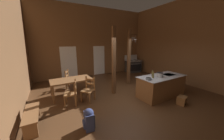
{
  "coord_description": "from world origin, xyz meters",
  "views": [
    {
      "loc": [
        -2.89,
        -3.94,
        2.3
      ],
      "look_at": [
        -0.28,
        0.93,
        1.03
      ],
      "focal_mm": 19.28,
      "sensor_mm": 36.0,
      "label": 1
    }
  ],
  "objects_px": {
    "step_stool": "(182,100)",
    "stockpot_on_counter": "(160,75)",
    "bottle_short_on_counter": "(153,74)",
    "mixing_bowl_on_counter": "(149,79)",
    "dining_table": "(71,81)",
    "backpack": "(89,118)",
    "stove_range": "(133,66)",
    "bench_along_left_wall": "(32,117)",
    "bottle_tall_on_counter": "(153,76)",
    "ladderback_chair_by_post": "(70,79)",
    "ladderback_chair_at_table_end": "(89,90)",
    "ladderback_chair_near_window": "(72,93)",
    "kitchen_island": "(161,86)"
  },
  "relations": [
    {
      "from": "backpack",
      "to": "bottle_short_on_counter",
      "type": "relative_size",
      "value": 2.18
    },
    {
      "from": "bench_along_left_wall",
      "to": "bottle_tall_on_counter",
      "type": "distance_m",
      "value": 4.3
    },
    {
      "from": "ladderback_chair_near_window",
      "to": "bottle_tall_on_counter",
      "type": "xyz_separation_m",
      "value": [
        3.01,
        -1.07,
        0.55
      ]
    },
    {
      "from": "stove_range",
      "to": "ladderback_chair_by_post",
      "type": "relative_size",
      "value": 1.39
    },
    {
      "from": "step_stool",
      "to": "ladderback_chair_near_window",
      "type": "bearing_deg",
      "value": 152.03
    },
    {
      "from": "step_stool",
      "to": "ladderback_chair_near_window",
      "type": "xyz_separation_m",
      "value": [
        -3.68,
        1.95,
        0.27
      ]
    },
    {
      "from": "stockpot_on_counter",
      "to": "ladderback_chair_at_table_end",
      "type": "bearing_deg",
      "value": 156.63
    },
    {
      "from": "step_stool",
      "to": "stockpot_on_counter",
      "type": "height_order",
      "value": "stockpot_on_counter"
    },
    {
      "from": "stove_range",
      "to": "mixing_bowl_on_counter",
      "type": "height_order",
      "value": "stove_range"
    },
    {
      "from": "dining_table",
      "to": "bottle_short_on_counter",
      "type": "height_order",
      "value": "bottle_short_on_counter"
    },
    {
      "from": "ladderback_chair_by_post",
      "to": "bench_along_left_wall",
      "type": "bearing_deg",
      "value": -119.37
    },
    {
      "from": "ladderback_chair_by_post",
      "to": "bottle_tall_on_counter",
      "type": "xyz_separation_m",
      "value": [
        2.79,
        -2.89,
        0.55
      ]
    },
    {
      "from": "dining_table",
      "to": "stove_range",
      "type": "bearing_deg",
      "value": 23.42
    },
    {
      "from": "bench_along_left_wall",
      "to": "bottle_tall_on_counter",
      "type": "bearing_deg",
      "value": -4.45
    },
    {
      "from": "bench_along_left_wall",
      "to": "backpack",
      "type": "distance_m",
      "value": 1.6
    },
    {
      "from": "ladderback_chair_at_table_end",
      "to": "backpack",
      "type": "relative_size",
      "value": 1.59
    },
    {
      "from": "bottle_tall_on_counter",
      "to": "dining_table",
      "type": "bearing_deg",
      "value": 145.91
    },
    {
      "from": "dining_table",
      "to": "ladderback_chair_by_post",
      "type": "xyz_separation_m",
      "value": [
        0.07,
        0.96,
        -0.2
      ]
    },
    {
      "from": "dining_table",
      "to": "bench_along_left_wall",
      "type": "bearing_deg",
      "value": -130.45
    },
    {
      "from": "backpack",
      "to": "bottle_short_on_counter",
      "type": "distance_m",
      "value": 3.16
    },
    {
      "from": "ladderback_chair_near_window",
      "to": "mixing_bowl_on_counter",
      "type": "bearing_deg",
      "value": -23.66
    },
    {
      "from": "backpack",
      "to": "dining_table",
      "type": "bearing_deg",
      "value": 89.82
    },
    {
      "from": "dining_table",
      "to": "backpack",
      "type": "bearing_deg",
      "value": -90.18
    },
    {
      "from": "kitchen_island",
      "to": "dining_table",
      "type": "distance_m",
      "value": 3.93
    },
    {
      "from": "backpack",
      "to": "mixing_bowl_on_counter",
      "type": "distance_m",
      "value": 2.64
    },
    {
      "from": "ladderback_chair_near_window",
      "to": "ladderback_chair_at_table_end",
      "type": "xyz_separation_m",
      "value": [
        0.66,
        0.04,
        0.0
      ]
    },
    {
      "from": "kitchen_island",
      "to": "stove_range",
      "type": "relative_size",
      "value": 1.67
    },
    {
      "from": "kitchen_island",
      "to": "backpack",
      "type": "distance_m",
      "value": 3.48
    },
    {
      "from": "bench_along_left_wall",
      "to": "bottle_short_on_counter",
      "type": "relative_size",
      "value": 4.29
    },
    {
      "from": "ladderback_chair_near_window",
      "to": "stockpot_on_counter",
      "type": "height_order",
      "value": "stockpot_on_counter"
    },
    {
      "from": "stove_range",
      "to": "bottle_short_on_counter",
      "type": "bearing_deg",
      "value": -117.67
    },
    {
      "from": "stove_range",
      "to": "ladderback_chair_near_window",
      "type": "height_order",
      "value": "stove_range"
    },
    {
      "from": "step_stool",
      "to": "ladderback_chair_at_table_end",
      "type": "relative_size",
      "value": 0.45
    },
    {
      "from": "kitchen_island",
      "to": "ladderback_chair_near_window",
      "type": "distance_m",
      "value": 3.72
    },
    {
      "from": "ladderback_chair_near_window",
      "to": "bottle_tall_on_counter",
      "type": "bearing_deg",
      "value": -19.65
    },
    {
      "from": "ladderback_chair_by_post",
      "to": "bottle_tall_on_counter",
      "type": "height_order",
      "value": "bottle_tall_on_counter"
    },
    {
      "from": "kitchen_island",
      "to": "bottle_tall_on_counter",
      "type": "bearing_deg",
      "value": -177.55
    },
    {
      "from": "kitchen_island",
      "to": "backpack",
      "type": "bearing_deg",
      "value": -171.02
    },
    {
      "from": "ladderback_chair_at_table_end",
      "to": "ladderback_chair_by_post",
      "type": "bearing_deg",
      "value": 103.89
    },
    {
      "from": "dining_table",
      "to": "backpack",
      "type": "height_order",
      "value": "dining_table"
    },
    {
      "from": "stove_range",
      "to": "backpack",
      "type": "height_order",
      "value": "stove_range"
    },
    {
      "from": "bench_along_left_wall",
      "to": "stove_range",
      "type": "bearing_deg",
      "value": 30.55
    },
    {
      "from": "ladderback_chair_near_window",
      "to": "bottle_short_on_counter",
      "type": "relative_size",
      "value": 3.48
    },
    {
      "from": "bottle_tall_on_counter",
      "to": "stockpot_on_counter",
      "type": "bearing_deg",
      "value": -7.36
    },
    {
      "from": "stove_range",
      "to": "bench_along_left_wall",
      "type": "relative_size",
      "value": 1.13
    },
    {
      "from": "kitchen_island",
      "to": "bottle_short_on_counter",
      "type": "distance_m",
      "value": 0.72
    },
    {
      "from": "bottle_short_on_counter",
      "to": "mixing_bowl_on_counter",
      "type": "bearing_deg",
      "value": -151.25
    },
    {
      "from": "ladderback_chair_by_post",
      "to": "step_stool",
      "type": "bearing_deg",
      "value": -47.51
    },
    {
      "from": "bench_along_left_wall",
      "to": "mixing_bowl_on_counter",
      "type": "height_order",
      "value": "mixing_bowl_on_counter"
    },
    {
      "from": "ladderback_chair_at_table_end",
      "to": "mixing_bowl_on_counter",
      "type": "bearing_deg",
      "value": -31.14
    }
  ]
}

